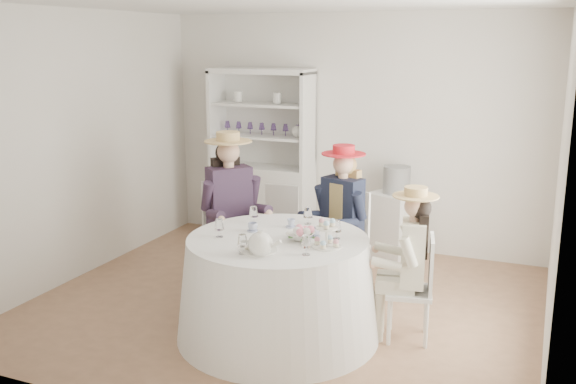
% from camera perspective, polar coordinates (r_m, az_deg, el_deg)
% --- Properties ---
extents(ground, '(4.50, 4.50, 0.00)m').
position_cam_1_polar(ground, '(6.05, -0.37, -9.93)').
color(ground, '#8A6145').
rests_on(ground, ground).
extents(ceiling, '(4.50, 4.50, 0.00)m').
position_cam_1_polar(ceiling, '(5.56, -0.41, 16.54)').
color(ceiling, white).
rests_on(ceiling, wall_back).
extents(wall_back, '(4.50, 0.00, 4.50)m').
position_cam_1_polar(wall_back, '(7.51, 5.63, 5.33)').
color(wall_back, silver).
rests_on(wall_back, ground).
extents(wall_front, '(4.50, 0.00, 4.50)m').
position_cam_1_polar(wall_front, '(3.94, -11.89, -2.28)').
color(wall_front, silver).
rests_on(wall_front, ground).
extents(wall_left, '(0.00, 4.50, 4.50)m').
position_cam_1_polar(wall_left, '(6.84, -18.04, 3.95)').
color(wall_left, silver).
rests_on(wall_left, ground).
extents(wall_right, '(0.00, 4.50, 4.50)m').
position_cam_1_polar(wall_right, '(5.22, 22.99, 0.76)').
color(wall_right, silver).
rests_on(wall_right, ground).
extents(tea_table, '(1.67, 1.67, 0.84)m').
position_cam_1_polar(tea_table, '(5.31, -0.90, -8.46)').
color(tea_table, white).
rests_on(tea_table, ground).
extents(hutch, '(1.26, 0.56, 2.07)m').
position_cam_1_polar(hutch, '(7.77, -2.24, 1.05)').
color(hutch, silver).
rests_on(hutch, ground).
extents(side_table, '(0.63, 0.63, 0.75)m').
position_cam_1_polar(side_table, '(7.27, 9.48, -2.94)').
color(side_table, silver).
rests_on(side_table, ground).
extents(hatbox, '(0.38, 0.38, 0.30)m').
position_cam_1_polar(hatbox, '(7.14, 9.64, 1.08)').
color(hatbox, black).
rests_on(hatbox, side_table).
extents(guest_left, '(0.67, 0.65, 1.56)m').
position_cam_1_polar(guest_left, '(6.09, -5.13, -1.04)').
color(guest_left, silver).
rests_on(guest_left, ground).
extents(guest_mid, '(0.55, 0.59, 1.45)m').
position_cam_1_polar(guest_mid, '(6.04, 4.74, -1.75)').
color(guest_mid, silver).
rests_on(guest_mid, ground).
extents(guest_right, '(0.51, 0.48, 1.28)m').
position_cam_1_polar(guest_right, '(5.23, 10.80, -5.52)').
color(guest_right, silver).
rests_on(guest_right, ground).
extents(spare_chair, '(0.41, 0.41, 0.93)m').
position_cam_1_polar(spare_chair, '(6.85, -0.24, -2.68)').
color(spare_chair, silver).
rests_on(spare_chair, ground).
extents(teacup_a, '(0.09, 0.09, 0.06)m').
position_cam_1_polar(teacup_a, '(5.33, -3.15, -3.18)').
color(teacup_a, white).
rests_on(teacup_a, tea_table).
extents(teacup_b, '(0.09, 0.09, 0.06)m').
position_cam_1_polar(teacup_b, '(5.44, 0.29, -2.84)').
color(teacup_b, white).
rests_on(teacup_b, tea_table).
extents(teacup_c, '(0.10, 0.10, 0.07)m').
position_cam_1_polar(teacup_c, '(5.19, 2.39, -3.63)').
color(teacup_c, white).
rests_on(teacup_c, tea_table).
extents(flower_bowl, '(0.22, 0.22, 0.06)m').
position_cam_1_polar(flower_bowl, '(5.10, 1.12, -3.99)').
color(flower_bowl, white).
rests_on(flower_bowl, tea_table).
extents(flower_arrangement, '(0.17, 0.17, 0.06)m').
position_cam_1_polar(flower_arrangement, '(5.04, 1.38, -3.56)').
color(flower_arrangement, pink).
rests_on(flower_arrangement, tea_table).
extents(table_teapot, '(0.26, 0.19, 0.20)m').
position_cam_1_polar(table_teapot, '(4.74, -2.43, -4.65)').
color(table_teapot, white).
rests_on(table_teapot, tea_table).
extents(sandwich_plate, '(0.29, 0.29, 0.06)m').
position_cam_1_polar(sandwich_plate, '(4.85, -2.65, -5.07)').
color(sandwich_plate, white).
rests_on(sandwich_plate, tea_table).
extents(cupcake_stand, '(0.23, 0.23, 0.22)m').
position_cam_1_polar(cupcake_stand, '(4.92, 3.45, -4.04)').
color(cupcake_stand, white).
rests_on(cupcake_stand, tea_table).
extents(stemware_set, '(0.96, 1.01, 0.15)m').
position_cam_1_polar(stemware_set, '(5.14, -0.92, -3.29)').
color(stemware_set, white).
rests_on(stemware_set, tea_table).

